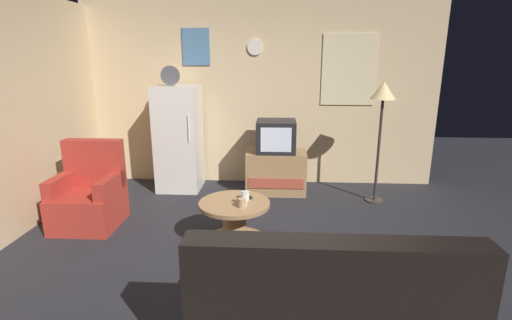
# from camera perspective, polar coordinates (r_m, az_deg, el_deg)

# --- Properties ---
(ground_plane) EXTENTS (12.00, 12.00, 0.00)m
(ground_plane) POSITION_cam_1_polar(r_m,az_deg,el_deg) (3.80, -1.32, -14.63)
(ground_plane) COLOR #232328
(wall_with_art) EXTENTS (5.20, 0.12, 2.71)m
(wall_with_art) POSITION_cam_1_polar(r_m,az_deg,el_deg) (5.76, 0.64, 9.93)
(wall_with_art) COLOR #D1B284
(wall_with_art) RESTS_ON ground_plane
(fridge) EXTENTS (0.60, 0.62, 1.77)m
(fridge) POSITION_cam_1_polar(r_m,az_deg,el_deg) (5.61, -11.47, 3.23)
(fridge) COLOR silver
(fridge) RESTS_ON ground_plane
(tv_stand) EXTENTS (0.84, 0.53, 0.60)m
(tv_stand) POSITION_cam_1_polar(r_m,az_deg,el_deg) (5.46, 3.02, -1.75)
(tv_stand) COLOR #9E754C
(tv_stand) RESTS_ON ground_plane
(crt_tv) EXTENTS (0.54, 0.51, 0.44)m
(crt_tv) POSITION_cam_1_polar(r_m,az_deg,el_deg) (5.33, 3.02, 3.59)
(crt_tv) COLOR black
(crt_tv) RESTS_ON tv_stand
(standing_lamp) EXTENTS (0.32, 0.32, 1.59)m
(standing_lamp) POSITION_cam_1_polar(r_m,az_deg,el_deg) (5.12, 18.43, 8.49)
(standing_lamp) COLOR #332D28
(standing_lamp) RESTS_ON ground_plane
(coffee_table) EXTENTS (0.72, 0.72, 0.48)m
(coffee_table) POSITION_cam_1_polar(r_m,az_deg,el_deg) (3.95, -3.21, -9.50)
(coffee_table) COLOR #9E754C
(coffee_table) RESTS_ON ground_plane
(wine_glass) EXTENTS (0.05, 0.05, 0.15)m
(wine_glass) POSITION_cam_1_polar(r_m,az_deg,el_deg) (3.74, -1.78, -5.79)
(wine_glass) COLOR silver
(wine_glass) RESTS_ON coffee_table
(mug_ceramic_white) EXTENTS (0.08, 0.08, 0.09)m
(mug_ceramic_white) POSITION_cam_1_polar(r_m,az_deg,el_deg) (3.90, -1.59, -5.36)
(mug_ceramic_white) COLOR silver
(mug_ceramic_white) RESTS_ON coffee_table
(mug_ceramic_tan) EXTENTS (0.08, 0.08, 0.09)m
(mug_ceramic_tan) POSITION_cam_1_polar(r_m,az_deg,el_deg) (3.71, -2.12, -6.46)
(mug_ceramic_tan) COLOR tan
(mug_ceramic_tan) RESTS_ON coffee_table
(remote_control) EXTENTS (0.15, 0.12, 0.02)m
(remote_control) POSITION_cam_1_polar(r_m,az_deg,el_deg) (3.91, -1.64, -5.79)
(remote_control) COLOR black
(remote_control) RESTS_ON coffee_table
(armchair) EXTENTS (0.68, 0.68, 0.96)m
(armchair) POSITION_cam_1_polar(r_m,az_deg,el_deg) (4.79, -23.63, -5.00)
(armchair) COLOR #A52D23
(armchair) RESTS_ON ground_plane
(couch) EXTENTS (1.70, 0.80, 0.92)m
(couch) POSITION_cam_1_polar(r_m,az_deg,el_deg) (2.67, 10.50, -21.28)
(couch) COLOR black
(couch) RESTS_ON ground_plane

